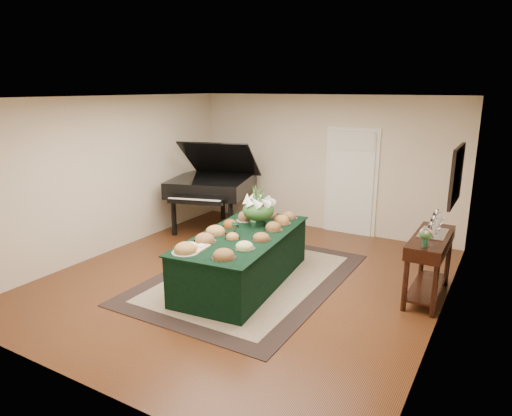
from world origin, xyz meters
The scene contains 14 objects.
ground centered at (0.00, 0.00, 0.00)m, with size 6.00×6.00×0.00m, color black.
area_rug centered at (0.03, 0.04, 0.01)m, with size 2.58×3.62×0.01m.
kitchen_doorway centered at (0.60, 2.97, 1.02)m, with size 1.05×0.07×2.10m.
buffet_table centered at (0.03, -0.13, 0.38)m, with size 1.43×2.61×0.76m.
food_platters centered at (-0.01, -0.14, 0.81)m, with size 1.09×2.42×0.13m.
cutting_board centered at (-0.22, -0.96, 0.80)m, with size 0.37×0.37×0.10m.
green_goblets centered at (0.01, -0.16, 0.85)m, with size 0.29×0.33×0.18m.
floral_centerpiece centered at (0.00, 0.38, 1.06)m, with size 0.51×0.51×0.51m.
grand_piano centered at (-1.94, 1.88, 0.92)m, with size 1.89×2.10×1.83m.
wicker_basket centered at (-1.20, 1.21, 0.12)m, with size 0.39×0.39×0.25m, color #9F7540.
mahogany_sideboard centered at (2.50, 0.71, 0.70)m, with size 0.45×1.33×0.90m.
tea_service centered at (2.50, 0.85, 1.02)m, with size 0.34×0.58×0.30m.
pink_bouquet centered at (2.50, 0.22, 1.06)m, with size 0.19×0.19×0.24m.
wall_painting centered at (2.72, 0.71, 1.75)m, with size 0.05×0.95×0.75m.
Camera 1 is at (3.36, -5.52, 2.84)m, focal length 32.00 mm.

